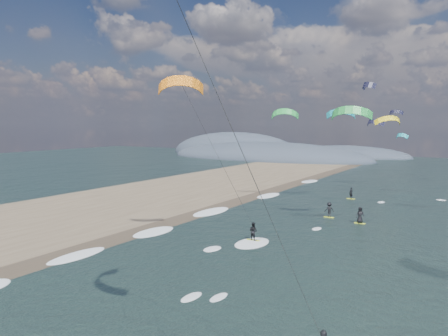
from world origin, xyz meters
The scene contains 9 objects.
ground centered at (0.00, 0.00, 0.00)m, with size 260.00×260.00×0.00m, color black.
sand_strip centered at (-24.00, 10.00, 0.00)m, with size 26.00×240.00×0.00m, color brown.
wet_sand_strip centered at (-12.00, 10.00, 0.00)m, with size 3.00×240.00×0.00m, color #382D23.
coastal_hills centered at (-44.84, 107.86, 0.00)m, with size 80.00×41.00×15.00m.
kitesurfer_near_a centered at (7.72, -4.42, 13.17)m, with size 7.85×9.33×17.17m.
kitesurfer_near_b centered at (-3.46, 13.00, 9.50)m, with size 7.03×8.93×14.76m.
far_kitesurfers centered at (2.74, 31.85, 0.85)m, with size 5.95×15.18×1.75m.
bg_kite_field centered at (0.29, 51.24, 11.78)m, with size 14.75×62.16×9.39m.
shoreline_surf centered at (-10.80, 14.75, 0.00)m, with size 2.40×79.40×0.11m.
Camera 1 is at (16.47, -16.69, 10.46)m, focal length 35.00 mm.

